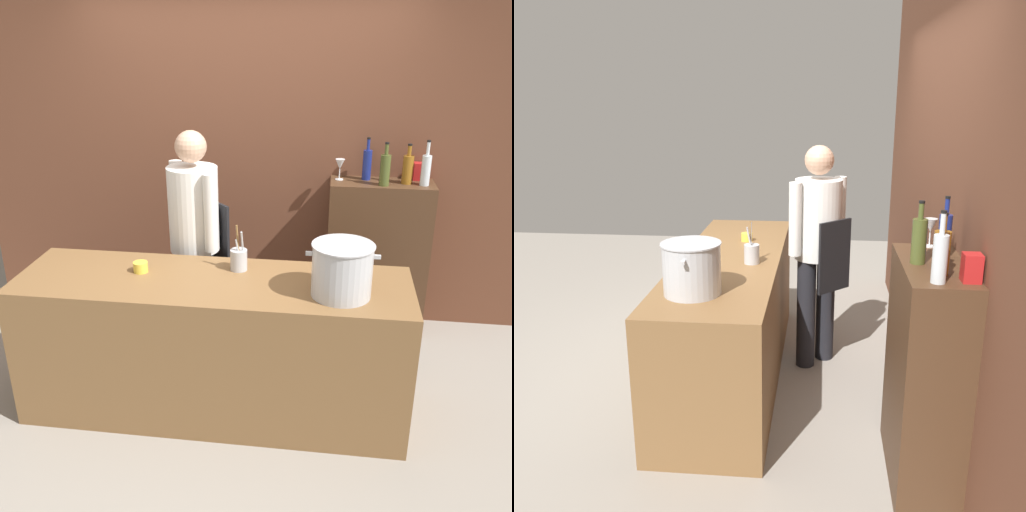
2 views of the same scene
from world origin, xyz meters
TOP-DOWN VIEW (x-y plane):
  - ground_plane at (0.00, 0.00)m, footprint 8.00×8.00m
  - brick_back_panel at (0.00, 1.40)m, footprint 4.40×0.10m
  - prep_counter at (0.00, 0.00)m, footprint 2.34×0.70m
  - bar_cabinet at (1.04, 1.19)m, footprint 0.76×0.32m
  - chef at (-0.24, 0.61)m, footprint 0.44×0.44m
  - stockpot_large at (0.75, -0.10)m, footprint 0.40×0.35m
  - utensil_crock at (0.13, 0.17)m, footprint 0.10×0.10m
  - butter_jar at (-0.45, 0.06)m, footprint 0.09×0.09m
  - wine_bottle_clear at (1.33, 1.15)m, footprint 0.07×0.07m
  - wine_bottle_amber at (1.21, 1.18)m, footprint 0.08×0.08m
  - wine_bottle_olive at (1.04, 1.11)m, footprint 0.07×0.07m
  - wine_bottle_cobalt at (0.92, 1.25)m, footprint 0.07×0.07m
  - wine_glass_wide at (0.72, 1.22)m, footprint 0.07×0.07m
  - spice_tin_red at (1.30, 1.30)m, footprint 0.08×0.08m

SIDE VIEW (x-z plane):
  - ground_plane at x=0.00m, z-range 0.00..0.00m
  - prep_counter at x=0.00m, z-range 0.00..0.90m
  - bar_cabinet at x=1.04m, z-range 0.00..1.21m
  - butter_jar at x=-0.45m, z-range 0.90..0.96m
  - chef at x=-0.24m, z-range 0.13..1.79m
  - utensil_crock at x=0.13m, z-range 0.83..1.12m
  - stockpot_large at x=0.75m, z-range 0.90..1.20m
  - spice_tin_red at x=1.30m, z-range 1.21..1.33m
  - wine_bottle_amber at x=1.21m, z-range 1.17..1.46m
  - wine_glass_wide at x=0.72m, z-range 1.24..1.39m
  - wine_bottle_cobalt at x=0.92m, z-range 1.17..1.48m
  - wine_bottle_clear at x=1.33m, z-range 1.16..1.49m
  - wine_bottle_olive at x=1.04m, z-range 1.17..1.48m
  - brick_back_panel at x=0.00m, z-range 0.00..3.00m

